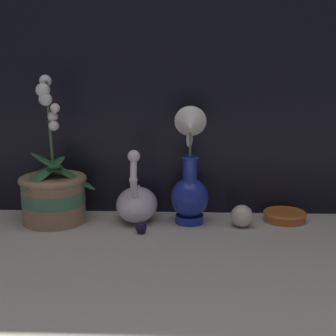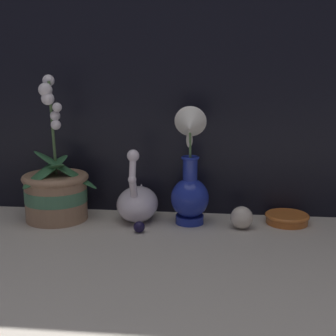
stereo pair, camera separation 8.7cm
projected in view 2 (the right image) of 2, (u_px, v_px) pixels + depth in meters
ground_plane at (160, 236)px, 1.23m from camera, size 2.80×2.80×0.00m
window_backdrop at (169, 7)px, 1.32m from camera, size 2.80×0.03×1.20m
orchid_potted_plant at (56, 190)px, 1.35m from camera, size 0.22×0.23×0.41m
swan_figurine at (138, 201)px, 1.35m from camera, size 0.12×0.19×0.22m
blue_vase at (190, 183)px, 1.30m from camera, size 0.11×0.12×0.33m
glass_sphere at (242, 218)px, 1.28m from camera, size 0.06×0.06×0.06m
amber_dish at (287, 218)px, 1.33m from camera, size 0.12×0.12×0.03m
glass_bauble at (139, 227)px, 1.25m from camera, size 0.03×0.03×0.03m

